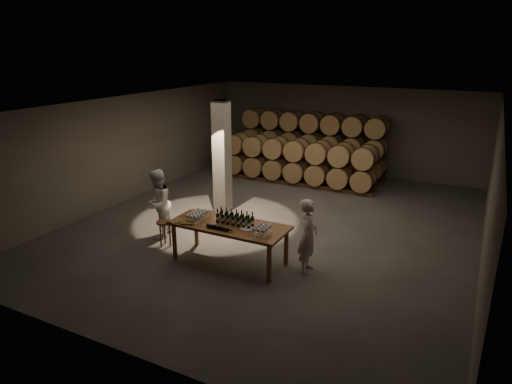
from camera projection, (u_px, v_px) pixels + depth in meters
The scene contains 15 objects.
room at pixel (222, 158), 12.79m from camera, with size 12.00×12.00×12.00m.
tasting_table at pixel (229, 229), 9.97m from camera, with size 2.60×1.10×0.90m.
barrel_stack_back at pixel (312, 142), 16.78m from camera, with size 5.48×0.95×2.31m.
barrel_stack_front at pixel (298, 160), 15.71m from camera, with size 5.48×0.95×1.57m.
bottle_cluster at pixel (235, 219), 9.90m from camera, with size 0.86×0.23×0.32m.
lying_bottles at pixel (218, 228), 9.65m from camera, with size 0.63×0.08×0.08m.
glass_cluster_left at pixel (197, 214), 10.17m from camera, with size 0.31×0.53×0.18m.
glass_cluster_right at pixel (262, 228), 9.42m from camera, with size 0.31×0.42×0.18m.
plate at pixel (247, 229), 9.67m from camera, with size 0.30×0.30×0.02m, color silver.
notebook_near at pixel (187, 223), 9.98m from camera, with size 0.27×0.21×0.03m, color brown.
notebook_corner at pixel (176, 221), 10.09m from camera, with size 0.24×0.31×0.03m, color brown.
pen at pixel (191, 225), 9.86m from camera, with size 0.01×0.01×0.15m, color black.
stool at pixel (164, 226), 10.87m from camera, with size 0.38×0.38×0.63m.
person_man at pixel (308, 236), 9.55m from camera, with size 0.59×0.39×1.62m, color beige.
person_woman at pixel (158, 204), 11.27m from camera, with size 0.85×0.66×1.75m, color white.
Camera 1 is at (4.74, -10.45, 4.64)m, focal length 32.00 mm.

